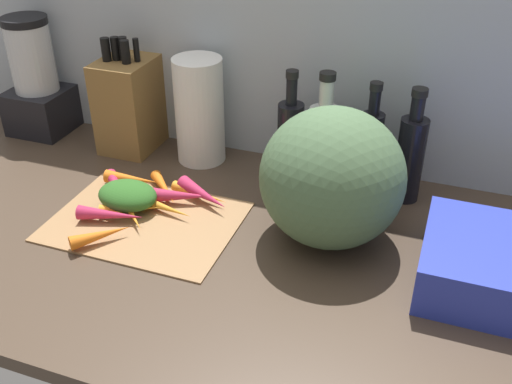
% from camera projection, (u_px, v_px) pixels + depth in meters
% --- Properties ---
extents(ground_plane, '(1.70, 0.80, 0.03)m').
position_uv_depth(ground_plane, '(183.00, 236.00, 1.22)').
color(ground_plane, '#47382B').
extents(wall_back, '(1.70, 0.03, 0.60)m').
position_uv_depth(wall_back, '(248.00, 32.00, 1.36)').
color(wall_back, '#ADB7C1').
rests_on(wall_back, ground_plane).
extents(cutting_board, '(0.38, 0.28, 0.01)m').
position_uv_depth(cutting_board, '(145.00, 220.00, 1.23)').
color(cutting_board, '#997047').
rests_on(cutting_board, ground_plane).
extents(carrot_0, '(0.14, 0.06, 0.03)m').
position_uv_depth(carrot_0, '(111.00, 215.00, 1.22)').
color(carrot_0, '#B2264C').
rests_on(carrot_0, cutting_board).
extents(carrot_1, '(0.12, 0.12, 0.03)m').
position_uv_depth(carrot_1, '(118.00, 188.00, 1.31)').
color(carrot_1, '#B2264C').
rests_on(carrot_1, cutting_board).
extents(carrot_2, '(0.11, 0.11, 0.02)m').
position_uv_depth(carrot_2, '(130.00, 213.00, 1.23)').
color(carrot_2, orange).
rests_on(carrot_2, cutting_board).
extents(carrot_3, '(0.14, 0.05, 0.02)m').
position_uv_depth(carrot_3, '(200.00, 194.00, 1.29)').
color(carrot_3, orange).
rests_on(carrot_3, cutting_board).
extents(carrot_4, '(0.13, 0.07, 0.02)m').
position_uv_depth(carrot_4, '(131.00, 209.00, 1.24)').
color(carrot_4, orange).
rests_on(carrot_4, cutting_board).
extents(carrot_5, '(0.14, 0.09, 0.03)m').
position_uv_depth(carrot_5, '(204.00, 195.00, 1.28)').
color(carrot_5, '#B2264C').
rests_on(carrot_5, cutting_board).
extents(carrot_6, '(0.14, 0.07, 0.03)m').
position_uv_depth(carrot_6, '(181.00, 196.00, 1.28)').
color(carrot_6, '#B2264C').
rests_on(carrot_6, cutting_board).
extents(carrot_7, '(0.13, 0.04, 0.03)m').
position_uv_depth(carrot_7, '(132.00, 179.00, 1.34)').
color(carrot_7, orange).
rests_on(carrot_7, cutting_board).
extents(carrot_8, '(0.12, 0.04, 0.02)m').
position_uv_depth(carrot_8, '(168.00, 209.00, 1.24)').
color(carrot_8, orange).
rests_on(carrot_8, cutting_board).
extents(carrot_9, '(0.11, 0.11, 0.03)m').
position_uv_depth(carrot_9, '(164.00, 188.00, 1.31)').
color(carrot_9, orange).
rests_on(carrot_9, cutting_board).
extents(carrot_10, '(0.10, 0.11, 0.03)m').
position_uv_depth(carrot_10, '(100.00, 235.00, 1.16)').
color(carrot_10, orange).
rests_on(carrot_10, cutting_board).
extents(carrot_greens_pile, '(0.13, 0.10, 0.05)m').
position_uv_depth(carrot_greens_pile, '(128.00, 195.00, 1.26)').
color(carrot_greens_pile, '#2D6023').
rests_on(carrot_greens_pile, cutting_board).
extents(winter_squash, '(0.28, 0.27, 0.27)m').
position_uv_depth(winter_squash, '(332.00, 178.00, 1.12)').
color(winter_squash, '#4C6B47').
rests_on(winter_squash, ground_plane).
extents(knife_block, '(0.12, 0.17, 0.28)m').
position_uv_depth(knife_block, '(130.00, 103.00, 1.47)').
color(knife_block, olive).
rests_on(knife_block, ground_plane).
extents(blender_appliance, '(0.15, 0.15, 0.30)m').
position_uv_depth(blender_appliance, '(37.00, 84.00, 1.54)').
color(blender_appliance, black).
rests_on(blender_appliance, ground_plane).
extents(paper_towel_roll, '(0.12, 0.12, 0.26)m').
position_uv_depth(paper_towel_roll, '(199.00, 111.00, 1.40)').
color(paper_towel_roll, white).
rests_on(paper_towel_roll, ground_plane).
extents(bottle_0, '(0.06, 0.06, 0.26)m').
position_uv_depth(bottle_0, '(290.00, 139.00, 1.34)').
color(bottle_0, black).
rests_on(bottle_0, ground_plane).
extents(bottle_1, '(0.07, 0.07, 0.27)m').
position_uv_depth(bottle_1, '(323.00, 145.00, 1.30)').
color(bottle_1, silver).
rests_on(bottle_1, ground_plane).
extents(bottle_2, '(0.05, 0.05, 0.25)m').
position_uv_depth(bottle_2, '(370.00, 148.00, 1.30)').
color(bottle_2, black).
rests_on(bottle_2, ground_plane).
extents(bottle_3, '(0.06, 0.06, 0.26)m').
position_uv_depth(bottle_3, '(410.00, 156.00, 1.26)').
color(bottle_3, black).
rests_on(bottle_3, ground_plane).
extents(dish_rack, '(0.28, 0.24, 0.09)m').
position_uv_depth(dish_rack, '(505.00, 268.00, 1.03)').
color(dish_rack, '#2838AD').
rests_on(dish_rack, ground_plane).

